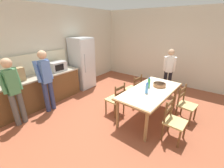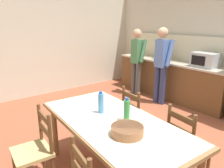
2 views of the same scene
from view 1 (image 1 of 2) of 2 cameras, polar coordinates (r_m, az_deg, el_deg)
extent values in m
plane|color=brown|center=(4.22, 2.08, -11.34)|extent=(8.32, 8.32, 0.00)
cube|color=beige|center=(5.55, -21.45, 11.47)|extent=(6.52, 0.12, 2.90)
cube|color=beige|center=(6.56, 19.08, 13.16)|extent=(0.12, 5.20, 2.90)
cube|color=brown|center=(4.96, -27.61, -3.06)|extent=(2.92, 0.62, 0.86)
cube|color=#B2A893|center=(4.81, -28.55, 1.85)|extent=(2.96, 0.66, 0.04)
cube|color=#B7BCC1|center=(4.59, -35.78, -0.46)|extent=(0.52, 0.38, 0.02)
cube|color=beige|center=(5.00, -30.79, 5.98)|extent=(2.92, 0.03, 0.60)
cube|color=silver|center=(5.79, -11.30, 7.70)|extent=(0.70, 0.68, 1.87)
cube|color=silver|center=(5.54, -8.80, 7.24)|extent=(0.67, 0.02, 1.80)
cylinder|color=#A5AAB2|center=(5.36, -10.27, 7.68)|extent=(0.02, 0.02, 0.66)
cube|color=#B2B7BC|center=(5.14, -20.15, 6.37)|extent=(0.50, 0.38, 0.30)
cube|color=black|center=(4.96, -19.33, 5.93)|extent=(0.30, 0.01, 0.19)
cube|color=tan|center=(4.62, -31.84, 3.12)|extent=(0.24, 0.16, 0.36)
cylinder|color=olive|center=(3.25, 12.86, -15.61)|extent=(0.07, 0.07, 0.73)
cylinder|color=olive|center=(4.69, 22.90, -4.47)|extent=(0.07, 0.07, 0.73)
cylinder|color=olive|center=(3.55, 2.12, -11.34)|extent=(0.07, 0.07, 0.73)
cylinder|color=olive|center=(4.91, 14.81, -2.23)|extent=(0.07, 0.07, 0.73)
cube|color=olive|center=(3.88, 14.56, -2.56)|extent=(2.01, 1.04, 0.04)
cube|color=beige|center=(3.87, 14.60, -2.24)|extent=(1.93, 1.00, 0.01)
cylinder|color=#4C8ED6|center=(3.62, 13.08, -1.69)|extent=(0.07, 0.07, 0.24)
cylinder|color=#2D51B2|center=(3.57, 13.27, 0.29)|extent=(0.04, 0.04, 0.03)
cylinder|color=green|center=(3.95, 13.87, 0.29)|extent=(0.07, 0.07, 0.24)
cylinder|color=#2D51B2|center=(3.91, 14.05, 2.13)|extent=(0.04, 0.04, 0.03)
cylinder|color=#9E6642|center=(4.12, 17.62, -0.33)|extent=(0.32, 0.32, 0.09)
cylinder|color=#9E6642|center=(4.11, 17.68, 0.12)|extent=(0.31, 0.31, 0.02)
cylinder|color=brown|center=(4.37, 0.96, -6.93)|extent=(0.04, 0.04, 0.41)
cylinder|color=brown|center=(4.15, -2.35, -8.71)|extent=(0.04, 0.04, 0.41)
cylinder|color=brown|center=(4.19, 4.50, -8.42)|extent=(0.04, 0.04, 0.41)
cylinder|color=brown|center=(3.95, 1.24, -10.40)|extent=(0.04, 0.04, 0.41)
cube|color=tan|center=(4.05, 1.12, -5.83)|extent=(0.46, 0.44, 0.04)
cylinder|color=brown|center=(3.97, 4.70, -2.49)|extent=(0.04, 0.04, 0.46)
cylinder|color=brown|center=(3.72, 1.30, -4.19)|extent=(0.04, 0.04, 0.46)
cube|color=brown|center=(3.79, 3.10, -1.55)|extent=(0.36, 0.06, 0.07)
cube|color=brown|center=(3.85, 3.05, -3.62)|extent=(0.36, 0.06, 0.07)
cylinder|color=brown|center=(4.12, 27.58, -11.73)|extent=(0.04, 0.04, 0.41)
cylinder|color=brown|center=(4.42, 29.08, -9.65)|extent=(0.04, 0.04, 0.41)
cylinder|color=brown|center=(4.19, 23.17, -10.27)|extent=(0.04, 0.04, 0.41)
cylinder|color=brown|center=(4.50, 24.96, -8.35)|extent=(0.04, 0.04, 0.41)
cube|color=tan|center=(4.20, 26.72, -7.34)|extent=(0.47, 0.46, 0.04)
cylinder|color=brown|center=(3.98, 24.18, -4.43)|extent=(0.04, 0.04, 0.46)
cylinder|color=brown|center=(4.29, 25.96, -2.83)|extent=(0.04, 0.04, 0.46)
cube|color=brown|center=(4.09, 25.39, -1.96)|extent=(0.36, 0.07, 0.07)
cube|color=brown|center=(4.14, 25.06, -3.89)|extent=(0.36, 0.07, 0.07)
cylinder|color=brown|center=(5.02, 7.35, -3.12)|extent=(0.04, 0.04, 0.41)
cylinder|color=brown|center=(4.76, 4.77, -4.47)|extent=(0.04, 0.04, 0.41)
cylinder|color=brown|center=(4.85, 10.59, -4.26)|extent=(0.04, 0.04, 0.41)
cylinder|color=brown|center=(4.58, 8.10, -5.74)|extent=(0.04, 0.04, 0.41)
cube|color=tan|center=(4.71, 7.84, -1.91)|extent=(0.46, 0.45, 0.04)
cylinder|color=brown|center=(4.67, 10.99, 0.98)|extent=(0.04, 0.04, 0.46)
cylinder|color=brown|center=(4.39, 8.43, -0.23)|extent=(0.04, 0.04, 0.46)
cube|color=brown|center=(4.48, 9.85, 1.93)|extent=(0.36, 0.07, 0.07)
cube|color=brown|center=(4.53, 9.73, 0.13)|extent=(0.36, 0.07, 0.07)
cylinder|color=brown|center=(3.40, 24.21, -18.70)|extent=(0.04, 0.04, 0.41)
cylinder|color=brown|center=(3.69, 25.93, -15.54)|extent=(0.04, 0.04, 0.41)
cylinder|color=brown|center=(3.47, 18.67, -16.92)|extent=(0.04, 0.04, 0.41)
cylinder|color=brown|center=(3.75, 20.84, -14.00)|extent=(0.04, 0.04, 0.41)
cube|color=tan|center=(3.44, 22.97, -13.27)|extent=(0.44, 0.43, 0.04)
cylinder|color=brown|center=(3.20, 19.70, -10.23)|extent=(0.04, 0.04, 0.46)
cylinder|color=brown|center=(3.50, 21.88, -7.65)|extent=(0.04, 0.04, 0.46)
cube|color=brown|center=(3.29, 21.14, -6.95)|extent=(0.36, 0.05, 0.07)
cube|color=brown|center=(3.36, 20.79, -9.22)|extent=(0.36, 0.05, 0.07)
cylinder|color=#4C4C4C|center=(4.28, -32.99, -8.40)|extent=(0.12, 0.12, 0.82)
cylinder|color=#4C4C4C|center=(4.33, -31.04, -7.66)|extent=(0.12, 0.12, 0.82)
cube|color=#478456|center=(4.04, -33.96, 0.66)|extent=(0.23, 0.19, 0.58)
sphere|color=tan|center=(3.94, -35.28, 6.53)|extent=(0.22, 0.22, 0.22)
cylinder|color=#478456|center=(4.05, -36.44, 0.51)|extent=(0.09, 0.22, 0.55)
cylinder|color=#478456|center=(4.15, -32.34, 1.83)|extent=(0.09, 0.22, 0.55)
cylinder|color=navy|center=(4.53, -23.71, -4.76)|extent=(0.13, 0.13, 0.85)
cylinder|color=navy|center=(4.60, -21.94, -4.06)|extent=(0.13, 0.13, 0.85)
cube|color=#5175BC|center=(4.32, -24.21, 4.26)|extent=(0.24, 0.19, 0.60)
sphere|color=tan|center=(4.22, -25.16, 10.06)|extent=(0.23, 0.23, 0.23)
cylinder|color=#5175BC|center=(4.30, -26.62, 4.14)|extent=(0.10, 0.23, 0.57)
cylinder|color=#5175BC|center=(4.45, -22.88, 5.29)|extent=(0.10, 0.23, 0.57)
cylinder|color=black|center=(5.68, 20.96, 0.54)|extent=(0.12, 0.12, 0.77)
cylinder|color=black|center=(5.68, 19.43, 0.73)|extent=(0.12, 0.12, 0.77)
cube|color=white|center=(5.49, 21.08, 7.04)|extent=(0.23, 0.26, 0.55)
sphere|color=tan|center=(5.41, 21.67, 11.20)|extent=(0.21, 0.21, 0.21)
cylinder|color=white|center=(5.43, 22.72, 6.92)|extent=(0.22, 0.14, 0.52)
cylinder|color=white|center=(5.42, 19.52, 7.33)|extent=(0.22, 0.14, 0.52)
camera|label=2|loc=(5.10, 38.59, 12.05)|focal=35.00mm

